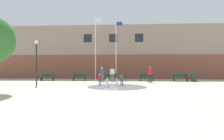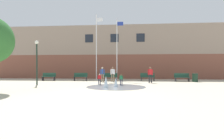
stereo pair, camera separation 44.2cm
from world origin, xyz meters
The scene contains 17 objects.
ground_plane centered at (0.00, 0.00, 0.00)m, with size 100.00×100.00×0.00m, color #BCB299.
library_building centered at (0.00, 17.86, 3.69)m, with size 36.00×6.05×7.37m.
splash_fountain centered at (0.61, 4.83, 0.21)m, with size 4.72×4.72×0.89m.
park_bench_far_left centered at (-7.48, 11.00, 0.48)m, with size 1.60×0.44×0.91m.
park_bench_left_of_flagpoles centered at (-3.71, 11.12, 0.48)m, with size 1.60×0.44×0.91m.
park_bench_under_left_flagpole centered at (-0.21, 10.95, 0.48)m, with size 1.60×0.44×0.91m.
park_bench_under_right_flagpole centered at (4.02, 11.16, 0.48)m, with size 1.60×0.44×0.91m.
park_bench_near_trashcan centered at (7.71, 10.91, 0.48)m, with size 1.60×0.44×0.91m.
child_with_pink_shirt centered at (-0.76, 6.66, 0.58)m, with size 0.31×0.16×0.99m.
adult_in_red centered at (4.02, 8.87, 0.93)m, with size 0.50×0.34×1.59m.
adult_watching centered at (-0.95, 9.80, 0.93)m, with size 0.50×0.37×1.59m.
adult_near_bench centered at (0.15, 10.06, 0.93)m, with size 0.50×0.39×1.59m.
child_in_fountain centered at (1.20, 6.22, 0.58)m, with size 0.31×0.24×0.99m.
flagpole_left centered at (-1.98, 12.13, 4.22)m, with size 0.80×0.10×7.95m.
flagpole_right centered at (0.52, 12.13, 3.95)m, with size 0.80×0.10×7.42m.
lamp_post_left_lane centered at (-6.28, 6.03, 2.57)m, with size 0.32×0.32×3.93m.
trash_can centered at (8.98, 10.60, 0.45)m, with size 0.56×0.56×0.90m, color #193323.
Camera 2 is at (1.70, -8.81, 1.54)m, focal length 28.00 mm.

